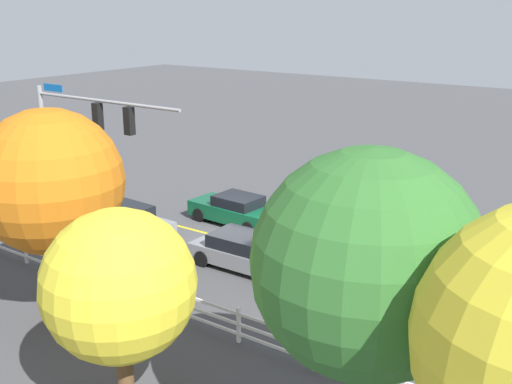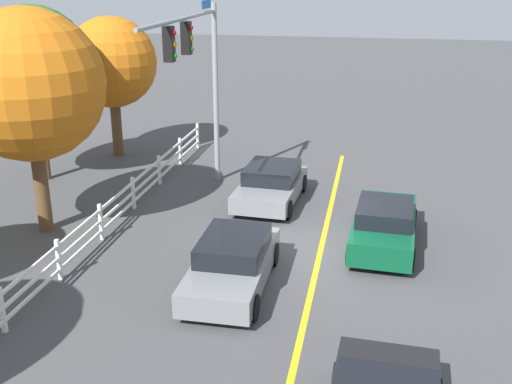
# 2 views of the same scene
# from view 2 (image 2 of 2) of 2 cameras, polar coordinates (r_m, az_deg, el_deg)

# --- Properties ---
(ground_plane) EXTENTS (120.00, 120.00, 0.00)m
(ground_plane) POSITION_cam_2_polar(r_m,az_deg,el_deg) (18.14, 5.98, -5.57)
(ground_plane) COLOR #444447
(lane_center_stripe) EXTENTS (28.00, 0.16, 0.01)m
(lane_center_stripe) POSITION_cam_2_polar(r_m,az_deg,el_deg) (14.64, 4.42, -12.22)
(lane_center_stripe) COLOR gold
(lane_center_stripe) RESTS_ON ground_plane
(signal_assembly) EXTENTS (7.55, 0.38, 6.80)m
(signal_assembly) POSITION_cam_2_polar(r_m,az_deg,el_deg) (20.98, -5.37, 11.71)
(signal_assembly) COLOR gray
(signal_assembly) RESTS_ON ground_plane
(car_1) EXTENTS (4.31, 1.92, 1.33)m
(car_1) POSITION_cam_2_polar(r_m,az_deg,el_deg) (15.96, -2.20, -6.58)
(car_1) COLOR slate
(car_1) RESTS_ON ground_plane
(car_2) EXTENTS (4.15, 2.20, 1.31)m
(car_2) POSITION_cam_2_polar(r_m,az_deg,el_deg) (21.64, 1.40, 0.72)
(car_2) COLOR slate
(car_2) RESTS_ON ground_plane
(car_3) EXTENTS (4.49, 2.06, 1.38)m
(car_3) POSITION_cam_2_polar(r_m,az_deg,el_deg) (18.60, 11.82, -2.96)
(car_3) COLOR #0C4C2D
(car_3) RESTS_ON ground_plane
(white_rail_fence) EXTENTS (26.10, 0.10, 1.15)m
(white_rail_fence) POSITION_cam_2_polar(r_m,az_deg,el_deg) (17.11, -17.85, -5.90)
(white_rail_fence) COLOR white
(white_rail_fence) RESTS_ON ground_plane
(tree_0) EXTENTS (4.50, 4.50, 6.85)m
(tree_0) POSITION_cam_2_polar(r_m,az_deg,el_deg) (19.38, -20.35, 9.24)
(tree_0) COLOR brown
(tree_0) RESTS_ON ground_plane
(tree_2) EXTENTS (4.16, 4.16, 6.64)m
(tree_2) POSITION_cam_2_polar(r_m,az_deg,el_deg) (24.58, -19.96, 11.25)
(tree_2) COLOR brown
(tree_2) RESTS_ON ground_plane
(tree_3) EXTENTS (3.82, 3.82, 5.99)m
(tree_3) POSITION_cam_2_polar(r_m,az_deg,el_deg) (27.20, -13.25, 11.60)
(tree_3) COLOR brown
(tree_3) RESTS_ON ground_plane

